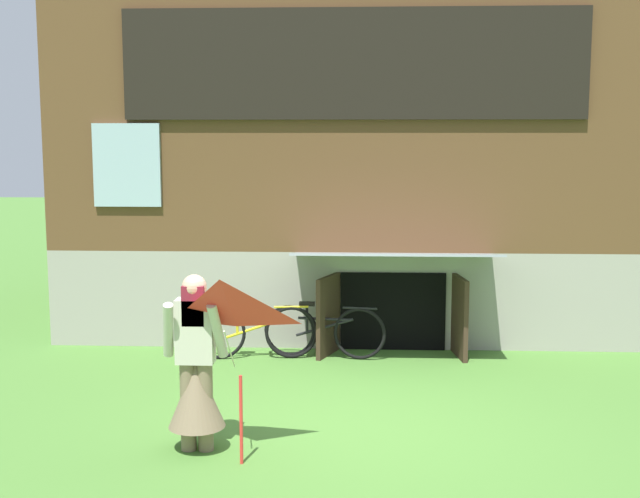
{
  "coord_description": "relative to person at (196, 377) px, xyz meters",
  "views": [
    {
      "loc": [
        0.09,
        -7.9,
        2.86
      ],
      "look_at": [
        -0.34,
        0.92,
        1.65
      ],
      "focal_mm": 46.4,
      "sensor_mm": 36.0,
      "label": 1
    }
  ],
  "objects": [
    {
      "name": "ground_plane",
      "position": [
        1.38,
        0.7,
        -0.69
      ],
      "size": [
        60.0,
        60.0,
        0.0
      ],
      "primitive_type": "plane",
      "color": "#4C7F33"
    },
    {
      "name": "log_house",
      "position": [
        1.38,
        6.3,
        1.9
      ],
      "size": [
        8.29,
        6.32,
        5.17
      ],
      "color": "#9E998E",
      "rests_on": "ground_plane"
    },
    {
      "name": "person",
      "position": [
        0.0,
        0.0,
        0.0
      ],
      "size": [
        0.61,
        0.52,
        1.63
      ],
      "rotation": [
        0.0,
        0.0,
        -0.2
      ],
      "color": "#7F6B51",
      "rests_on": "ground_plane"
    },
    {
      "name": "kite",
      "position": [
        0.32,
        -0.53,
        0.6
      ],
      "size": [
        0.89,
        0.91,
        1.58
      ],
      "color": "red",
      "rests_on": "ground_plane"
    },
    {
      "name": "bicycle_black",
      "position": [
        1.02,
        3.23,
        -0.33
      ],
      "size": [
        1.59,
        0.26,
        0.73
      ],
      "rotation": [
        0.0,
        0.0,
        -0.13
      ],
      "color": "black",
      "rests_on": "ground_plane"
    },
    {
      "name": "bicycle_yellow",
      "position": [
        0.14,
        3.15,
        -0.33
      ],
      "size": [
        1.61,
        0.2,
        0.73
      ],
      "rotation": [
        0.0,
        0.0,
        0.09
      ],
      "color": "black",
      "rests_on": "ground_plane"
    }
  ]
}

